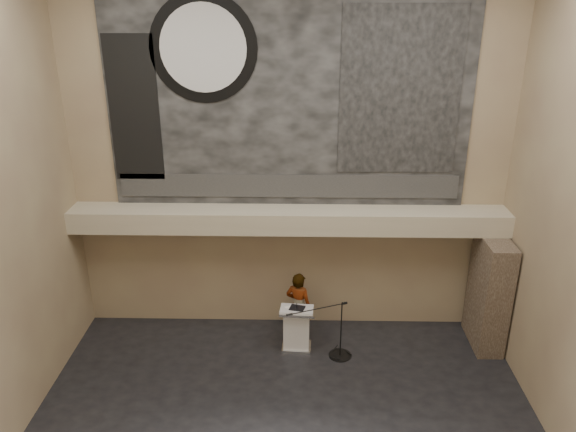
{
  "coord_description": "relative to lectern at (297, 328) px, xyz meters",
  "views": [
    {
      "loc": [
        0.24,
        -8.27,
        7.88
      ],
      "look_at": [
        0.0,
        3.2,
        3.2
      ],
      "focal_mm": 35.0,
      "sensor_mm": 36.0,
      "label": 1
    }
  ],
  "objects": [
    {
      "name": "lectern",
      "position": [
        0.0,
        0.0,
        0.0
      ],
      "size": [
        0.79,
        0.59,
        1.14
      ],
      "rotation": [
        0.0,
        0.0,
        -0.07
      ],
      "color": "silver",
      "rests_on": "floor"
    },
    {
      "name": "banner_text_strip",
      "position": [
        -0.21,
        1.14,
        3.1
      ],
      "size": [
        7.76,
        0.02,
        0.55
      ],
      "primitive_type": "cube",
      "color": "#2B2B2B",
      "rests_on": "banner"
    },
    {
      "name": "banner",
      "position": [
        -0.21,
        1.18,
        5.15
      ],
      "size": [
        8.0,
        0.05,
        5.0
      ],
      "primitive_type": "cube",
      "color": "black",
      "rests_on": "wall_back"
    },
    {
      "name": "mic_stand",
      "position": [
        0.96,
        -0.29,
        -0.34
      ],
      "size": [
        1.49,
        0.76,
        1.42
      ],
      "rotation": [
        0.0,
        0.0,
        0.38
      ],
      "color": "black",
      "rests_on": "floor"
    },
    {
      "name": "wall_back",
      "position": [
        -0.21,
        1.21,
        3.7
      ],
      "size": [
        10.0,
        0.02,
        8.5
      ],
      "primitive_type": "cube",
      "color": "#826952",
      "rests_on": "floor"
    },
    {
      "name": "banner_brick_print",
      "position": [
        -3.61,
        1.14,
        4.85
      ],
      "size": [
        1.1,
        0.02,
        3.2
      ],
      "primitive_type": "cube",
      "color": "black",
      "rests_on": "banner"
    },
    {
      "name": "soffit",
      "position": [
        -0.21,
        0.81,
        2.4
      ],
      "size": [
        10.0,
        0.8,
        0.5
      ],
      "primitive_type": "cube",
      "color": "tan",
      "rests_on": "wall_back"
    },
    {
      "name": "banner_building_print",
      "position": [
        2.19,
        1.14,
        5.25
      ],
      "size": [
        2.6,
        0.02,
        3.6
      ],
      "primitive_type": "cube",
      "color": "black",
      "rests_on": "banner"
    },
    {
      "name": "binder",
      "position": [
        0.01,
        -0.05,
        0.56
      ],
      "size": [
        0.39,
        0.34,
        0.04
      ],
      "primitive_type": "cube",
      "rotation": [
        0.0,
        0.0,
        -0.26
      ],
      "color": "black",
      "rests_on": "lectern"
    },
    {
      "name": "banner_clock_rim",
      "position": [
        -2.01,
        1.14,
        6.15
      ],
      "size": [
        2.3,
        0.02,
        2.3
      ],
      "primitive_type": "cylinder",
      "rotation": [
        1.57,
        0.0,
        0.0
      ],
      "color": "black",
      "rests_on": "banner"
    },
    {
      "name": "sprinkler_right",
      "position": [
        1.69,
        0.76,
        2.12
      ],
      "size": [
        0.04,
        0.04,
        0.06
      ],
      "primitive_type": "cylinder",
      "color": "#B2893D",
      "rests_on": "soffit"
    },
    {
      "name": "stone_pier",
      "position": [
        4.44,
        0.36,
        0.8
      ],
      "size": [
        0.6,
        1.4,
        2.7
      ],
      "primitive_type": "cube",
      "color": "#413328",
      "rests_on": "floor"
    },
    {
      "name": "wall_front",
      "position": [
        -0.21,
        -6.79,
        3.7
      ],
      "size": [
        10.0,
        0.02,
        8.5
      ],
      "primitive_type": "cube",
      "color": "#826952",
      "rests_on": "floor"
    },
    {
      "name": "speaker_person",
      "position": [
        0.04,
        0.44,
        0.32
      ],
      "size": [
        0.75,
        0.64,
        1.75
      ],
      "primitive_type": "imported",
      "rotation": [
        0.0,
        0.0,
        2.73
      ],
      "color": "white",
      "rests_on": "floor"
    },
    {
      "name": "banner_clock_face",
      "position": [
        -2.01,
        1.12,
        6.15
      ],
      "size": [
        1.84,
        0.02,
        1.84
      ],
      "primitive_type": "cylinder",
      "rotation": [
        1.57,
        0.0,
        0.0
      ],
      "color": "silver",
      "rests_on": "banner"
    },
    {
      "name": "papers",
      "position": [
        -0.15,
        -0.05,
        0.55
      ],
      "size": [
        0.27,
        0.32,
        0.0
      ],
      "primitive_type": "cube",
      "rotation": [
        0.0,
        0.0,
        0.27
      ],
      "color": "white",
      "rests_on": "lectern"
    },
    {
      "name": "sprinkler_left",
      "position": [
        -1.81,
        0.76,
        2.12
      ],
      "size": [
        0.04,
        0.04,
        0.06
      ],
      "primitive_type": "cylinder",
      "color": "#B2893D",
      "rests_on": "soffit"
    }
  ]
}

